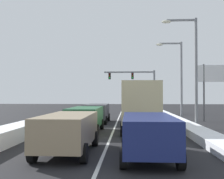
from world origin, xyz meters
TOP-DOWN VIEW (x-y plane):
  - ground_plane at (0.00, 14.27)m, footprint 120.00×120.00m
  - lane_stripe_between_right_lane_and_center_lane at (-0.00, 17.84)m, footprint 0.14×39.25m
  - snow_bank_right_shoulder at (5.30, 17.84)m, footprint 1.41×39.25m
  - snow_bank_left_shoulder at (-5.30, 17.84)m, footprint 1.47×39.25m
  - suv_navy_right_lane_nearest at (1.83, 6.28)m, footprint 2.16×4.90m
  - box_truck_right_lane_second at (1.83, 14.30)m, footprint 2.53×7.20m
  - suv_black_right_lane_third at (1.83, 22.04)m, footprint 2.16×4.90m
  - suv_tan_center_lane_nearest at (-1.54, 6.95)m, footprint 2.16×4.90m
  - suv_green_center_lane_second at (-1.85, 13.60)m, footprint 2.16×4.90m
  - suv_charcoal_center_lane_third at (-1.83, 20.14)m, footprint 2.16×4.90m
  - traffic_light_gantry at (2.57, 35.67)m, footprint 7.54×0.47m
  - street_lamp_right_near at (5.79, 16.06)m, footprint 2.66×0.36m
  - street_lamp_right_mid at (6.07, 23.19)m, footprint 2.66×0.36m
  - roadside_sign_right at (9.32, 21.93)m, footprint 3.20×0.16m

SIDE VIEW (x-z plane):
  - ground_plane at x=0.00m, z-range 0.00..0.00m
  - lane_stripe_between_right_lane_and_center_lane at x=0.00m, z-range 0.00..0.01m
  - snow_bank_right_shoulder at x=5.30m, z-range 0.00..0.45m
  - snow_bank_left_shoulder at x=-5.30m, z-range 0.00..0.81m
  - suv_navy_right_lane_nearest at x=1.83m, z-range 0.18..1.85m
  - suv_black_right_lane_third at x=1.83m, z-range 0.18..1.85m
  - suv_tan_center_lane_nearest at x=-1.54m, z-range 0.18..1.85m
  - suv_green_center_lane_second at x=-1.85m, z-range 0.18..1.85m
  - suv_charcoal_center_lane_third at x=-1.83m, z-range 0.18..1.85m
  - box_truck_right_lane_second at x=1.83m, z-range 0.22..3.58m
  - roadside_sign_right at x=9.32m, z-range 1.27..6.77m
  - traffic_light_gantry at x=2.57m, z-range 1.40..7.60m
  - street_lamp_right_mid at x=6.07m, z-range 0.80..8.73m
  - street_lamp_right_near at x=5.79m, z-range 0.81..9.14m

